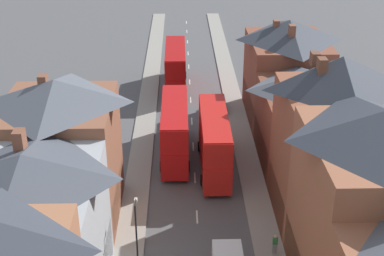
# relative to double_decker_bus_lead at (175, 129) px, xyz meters

# --- Properties ---
(pavement_left) EXTENTS (2.20, 104.00, 0.14)m
(pavement_left) POSITION_rel_double_decker_bus_lead_xyz_m (-3.29, 3.78, -2.75)
(pavement_left) COLOR gray
(pavement_left) RESTS_ON ground
(pavement_right) EXTENTS (2.20, 104.00, 0.14)m
(pavement_right) POSITION_rel_double_decker_bus_lead_xyz_m (6.91, 3.78, -2.75)
(pavement_right) COLOR gray
(pavement_right) RESTS_ON ground
(centre_line_dashes) EXTENTS (0.14, 97.80, 0.01)m
(centre_line_dashes) POSITION_rel_double_decker_bus_lead_xyz_m (1.81, 1.78, -2.81)
(centre_line_dashes) COLOR silver
(centre_line_dashes) RESTS_ON ground
(terrace_row_right) EXTENTS (8.00, 60.34, 13.39)m
(terrace_row_right) POSITION_rel_double_decker_bus_lead_xyz_m (11.99, -17.63, 3.21)
(terrace_row_right) COLOR brown
(terrace_row_right) RESTS_ON ground
(double_decker_bus_lead) EXTENTS (2.74, 10.80, 5.30)m
(double_decker_bus_lead) POSITION_rel_double_decker_bus_lead_xyz_m (0.00, 0.00, 0.00)
(double_decker_bus_lead) COLOR red
(double_decker_bus_lead) RESTS_ON ground
(double_decker_bus_mid_street) EXTENTS (2.74, 10.80, 5.30)m
(double_decker_bus_mid_street) POSITION_rel_double_decker_bus_lead_xyz_m (3.60, -2.47, 0.00)
(double_decker_bus_mid_street) COLOR red
(double_decker_bus_mid_street) RESTS_ON ground
(double_decker_bus_far_approaching) EXTENTS (2.74, 10.80, 5.30)m
(double_decker_bus_far_approaching) POSITION_rel_double_decker_bus_lead_xyz_m (0.00, 17.75, 0.00)
(double_decker_bus_far_approaching) COLOR #B70F0F
(double_decker_bus_far_approaching) RESTS_ON ground
(car_parked_left_a) EXTENTS (1.90, 4.00, 1.60)m
(car_parked_left_a) POSITION_rel_double_decker_bus_lead_xyz_m (4.91, 10.90, -2.01)
(car_parked_left_a) COLOR black
(car_parked_left_a) RESTS_ON ground
(pedestrian_mid_left) EXTENTS (0.36, 0.22, 1.61)m
(pedestrian_mid_left) POSITION_rel_double_decker_bus_lead_xyz_m (7.21, -15.03, -1.78)
(pedestrian_mid_left) COLOR gray
(pedestrian_mid_left) RESTS_ON pavement_right
(street_lamp) EXTENTS (0.20, 1.12, 5.50)m
(street_lamp) POSITION_rel_double_decker_bus_lead_xyz_m (-2.44, -16.48, 0.43)
(street_lamp) COLOR black
(street_lamp) RESTS_ON ground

